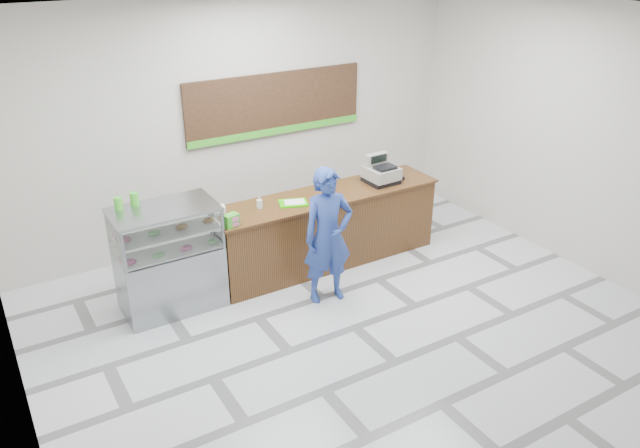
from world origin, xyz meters
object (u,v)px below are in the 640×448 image
sales_counter (326,229)px  display_case (169,258)px  cash_register (381,172)px  customer (328,236)px  serving_tray (293,203)px

sales_counter → display_case: 2.23m
cash_register → customer: bearing=-152.0°
sales_counter → customer: (-0.47, -0.81, 0.35)m
sales_counter → cash_register: size_ratio=7.31×
sales_counter → display_case: display_case is taller
display_case → sales_counter: bearing=0.0°
display_case → customer: 1.93m
serving_tray → customer: bearing=-65.0°
cash_register → sales_counter: bearing=176.6°
sales_counter → serving_tray: bearing=-174.5°
display_case → serving_tray: (1.68, -0.05, 0.37)m
sales_counter → cash_register: (0.88, -0.02, 0.66)m
cash_register → serving_tray: (-1.41, -0.04, -0.14)m
sales_counter → serving_tray: (-0.54, -0.05, 0.52)m
sales_counter → customer: bearing=-120.5°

